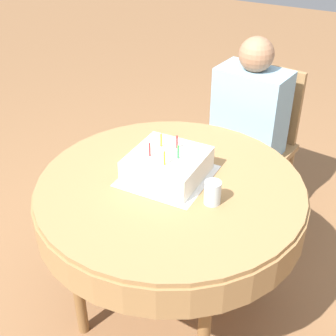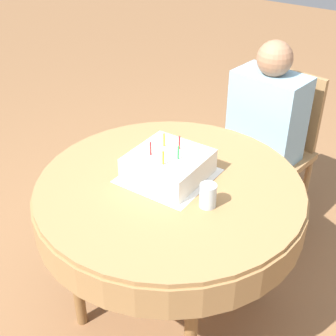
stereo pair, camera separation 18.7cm
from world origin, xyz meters
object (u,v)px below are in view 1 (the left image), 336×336
Objects in this scene: chair at (253,140)px; drinking_glass at (213,193)px; birthday_cake at (168,165)px; person at (248,119)px.

chair is 9.60× the size of drinking_glass.
birthday_cake is at bearing -87.80° from chair.
drinking_glass is (0.14, -0.96, 0.29)m from chair.
drinking_glass is (0.23, -0.08, -0.01)m from birthday_cake.
person reaches higher than birthday_cake.
person is 11.84× the size of drinking_glass.
person is 0.80m from birthday_cake.
drinking_glass is (0.15, -0.86, 0.12)m from person.
person is 3.86× the size of birthday_cake.
drinking_glass is at bearing -73.39° from chair.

